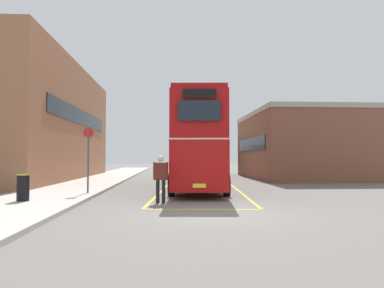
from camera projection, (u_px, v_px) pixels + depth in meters
ground_plane at (188, 182)px, 25.53m from camera, size 135.60×135.60×0.00m
sidewalk_left at (101, 179)px, 27.55m from camera, size 4.00×57.60×0.14m
brick_building_left at (47, 123)px, 27.76m from camera, size 5.21×20.88×8.72m
depot_building_right at (301, 145)px, 30.55m from camera, size 8.58×12.28×5.49m
double_decker_bus at (199, 143)px, 19.70m from camera, size 3.31×10.96×4.75m
single_deck_bus at (208, 158)px, 37.69m from camera, size 3.35×8.24×3.02m
pedestrian_boarding at (161, 175)px, 13.83m from camera, size 0.59×0.35×1.81m
litter_bin at (23, 188)px, 13.34m from camera, size 0.47×0.47×0.98m
bus_stop_sign at (88, 154)px, 16.37m from camera, size 0.43×0.13×2.95m
bay_marking_yellow at (200, 193)px, 17.64m from camera, size 5.03×13.10×0.01m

